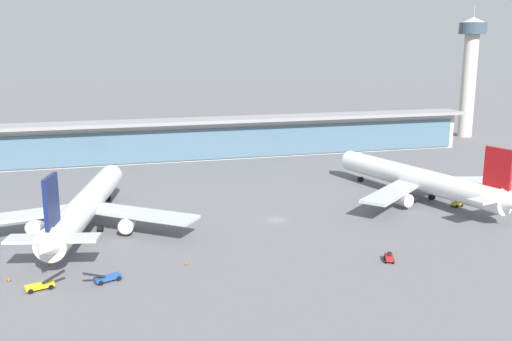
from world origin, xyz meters
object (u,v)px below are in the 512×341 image
object	(u,v)px
control_tower	(470,66)
safety_cone_alpha	(186,263)
airliner_centre_stand	(419,179)
safety_cone_delta	(9,279)
service_truck_mid_apron_blue	(107,278)
service_truck_near_nose_yellow	(41,285)
service_truck_under_wing_blue	(432,186)
service_truck_by_tail_yellow	(457,204)
safety_cone_charlie	(50,263)
airliner_left_stand	(86,205)
service_truck_on_taxiway_red	(389,257)

from	to	relation	value
control_tower	safety_cone_alpha	size ratio (longest dim) A/B	83.78
airliner_centre_stand	safety_cone_delta	world-z (taller)	airliner_centre_stand
airliner_centre_stand	service_truck_mid_apron_blue	world-z (taller)	airliner_centre_stand
service_truck_near_nose_yellow	control_tower	distance (m)	218.28
service_truck_mid_apron_blue	safety_cone_delta	world-z (taller)	service_truck_mid_apron_blue
safety_cone_delta	service_truck_under_wing_blue	bearing A→B (deg)	18.82
service_truck_by_tail_yellow	safety_cone_delta	world-z (taller)	service_truck_by_tail_yellow
safety_cone_charlie	safety_cone_delta	bearing A→B (deg)	-136.46
airliner_left_stand	safety_cone_charlie	distance (m)	22.18
airliner_centre_stand	service_truck_on_taxiway_red	world-z (taller)	airliner_centre_stand
service_truck_mid_apron_blue	control_tower	bearing A→B (deg)	37.52
service_truck_under_wing_blue	airliner_left_stand	bearing A→B (deg)	-173.48
service_truck_under_wing_blue	control_tower	distance (m)	113.42
airliner_centre_stand	service_truck_near_nose_yellow	bearing A→B (deg)	-160.20
control_tower	airliner_centre_stand	bearing A→B (deg)	-131.16
service_truck_near_nose_yellow	service_truck_on_taxiway_red	distance (m)	64.50
airliner_left_stand	service_truck_under_wing_blue	world-z (taller)	airliner_left_stand
service_truck_under_wing_blue	service_truck_by_tail_yellow	bearing A→B (deg)	-103.31
service_truck_mid_apron_blue	service_truck_near_nose_yellow	bearing A→B (deg)	-178.36
airliner_centre_stand	service_truck_on_taxiway_red	bearing A→B (deg)	-127.87
service_truck_under_wing_blue	safety_cone_delta	bearing A→B (deg)	-161.18
airliner_left_stand	control_tower	distance (m)	194.27
airliner_left_stand	safety_cone_alpha	xyz separation A→B (m)	(18.56, -27.54, -5.42)
service_truck_near_nose_yellow	service_truck_by_tail_yellow	world-z (taller)	service_truck_near_nose_yellow
airliner_left_stand	service_truck_under_wing_blue	size ratio (longest dim) A/B	20.37
safety_cone_delta	airliner_left_stand	bearing A→B (deg)	63.39
safety_cone_charlie	service_truck_by_tail_yellow	bearing A→B (deg)	7.65
service_truck_near_nose_yellow	service_truck_on_taxiway_red	world-z (taller)	service_truck_near_nose_yellow
service_truck_by_tail_yellow	safety_cone_alpha	size ratio (longest dim) A/B	4.54
control_tower	safety_cone_delta	size ratio (longest dim) A/B	83.78
airliner_left_stand	safety_cone_alpha	size ratio (longest dim) A/B	96.87
service_truck_under_wing_blue	safety_cone_delta	size ratio (longest dim) A/B	4.76
airliner_centre_stand	safety_cone_delta	size ratio (longest dim) A/B	96.68
control_tower	service_truck_under_wing_blue	bearing A→B (deg)	-130.26
service_truck_under_wing_blue	control_tower	size ratio (longest dim) A/B	0.06
airliner_left_stand	safety_cone_alpha	distance (m)	33.65
service_truck_by_tail_yellow	safety_cone_delta	xyz separation A→B (m)	(-106.36, -19.60, -0.56)
service_truck_near_nose_yellow	service_truck_on_taxiway_red	bearing A→B (deg)	-4.21
airliner_centre_stand	service_truck_mid_apron_blue	xyz separation A→B (m)	(-83.43, -33.69, -4.93)
service_truck_by_tail_yellow	service_truck_on_taxiway_red	xyz separation A→B (m)	(-36.14, -29.80, 0.00)
safety_cone_alpha	safety_cone_charlie	xyz separation A→B (m)	(-25.37, 7.13, 0.00)
service_truck_under_wing_blue	safety_cone_charlie	size ratio (longest dim) A/B	4.76
control_tower	service_truck_near_nose_yellow	bearing A→B (deg)	-144.20
service_truck_on_taxiway_red	airliner_left_stand	bearing A→B (deg)	147.11
service_truck_near_nose_yellow	safety_cone_alpha	xyz separation A→B (m)	(25.99, 4.51, -0.49)
service_truck_on_taxiway_red	safety_cone_delta	bearing A→B (deg)	171.74
service_truck_on_taxiway_red	safety_cone_charlie	size ratio (longest dim) A/B	4.69
service_truck_mid_apron_blue	safety_cone_alpha	bearing A→B (deg)	15.68
service_truck_under_wing_blue	control_tower	world-z (taller)	control_tower
airliner_left_stand	service_truck_by_tail_yellow	distance (m)	93.43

